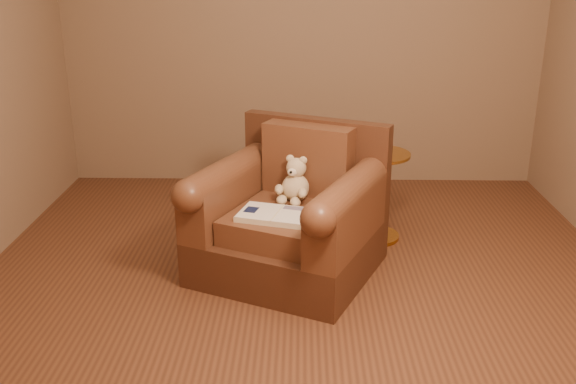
{
  "coord_description": "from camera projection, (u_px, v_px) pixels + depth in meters",
  "views": [
    {
      "loc": [
        -0.01,
        -3.41,
        1.83
      ],
      "look_at": [
        -0.08,
        0.15,
        0.54
      ],
      "focal_mm": 40.0,
      "sensor_mm": 36.0,
      "label": 1
    }
  ],
  "objects": [
    {
      "name": "guidebook",
      "position": [
        277.0,
        215.0,
        3.72
      ],
      "size": [
        0.5,
        0.37,
        0.04
      ],
      "rotation": [
        0.0,
        0.0,
        -0.27
      ],
      "color": "beige",
      "rests_on": "armchair"
    },
    {
      "name": "floor",
      "position": [
        301.0,
        286.0,
        3.83
      ],
      "size": [
        4.0,
        4.0,
        0.0
      ],
      "primitive_type": "plane",
      "color": "brown",
      "rests_on": "ground"
    },
    {
      "name": "teddy_bear",
      "position": [
        294.0,
        184.0,
        3.95
      ],
      "size": [
        0.21,
        0.25,
        0.29
      ],
      "rotation": [
        0.0,
        0.0,
        -0.41
      ],
      "color": "#CFB691",
      "rests_on": "armchair"
    },
    {
      "name": "side_table",
      "position": [
        376.0,
        193.0,
        4.4
      ],
      "size": [
        0.44,
        0.44,
        0.62
      ],
      "color": "#BC8633",
      "rests_on": "floor"
    },
    {
      "name": "armchair",
      "position": [
        291.0,
        218.0,
        3.94
      ],
      "size": [
        1.29,
        1.26,
        0.89
      ],
      "rotation": [
        0.0,
        0.0,
        -0.42
      ],
      "color": "#442516",
      "rests_on": "floor"
    }
  ]
}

